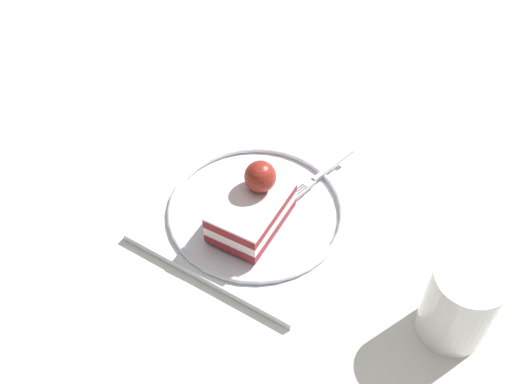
# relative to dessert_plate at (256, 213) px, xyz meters

# --- Properties ---
(ground_plane) EXTENTS (2.40, 2.40, 0.00)m
(ground_plane) POSITION_rel_dessert_plate_xyz_m (-0.01, -0.01, -0.01)
(ground_plane) COLOR silver
(dessert_plate) EXTENTS (0.25, 0.25, 0.02)m
(dessert_plate) POSITION_rel_dessert_plate_xyz_m (0.00, 0.00, 0.00)
(dessert_plate) COLOR white
(dessert_plate) RESTS_ON ground_plane
(cake_slice) EXTENTS (0.11, 0.07, 0.08)m
(cake_slice) POSITION_rel_dessert_plate_xyz_m (-0.02, -0.01, 0.04)
(cake_slice) COLOR maroon
(cake_slice) RESTS_ON dessert_plate
(fork) EXTENTS (0.13, 0.04, 0.00)m
(fork) POSITION_rel_dessert_plate_xyz_m (0.09, -0.05, 0.01)
(fork) COLOR silver
(fork) RESTS_ON dessert_plate
(drink_glass_far) EXTENTS (0.08, 0.08, 0.10)m
(drink_glass_far) POSITION_rel_dessert_plate_xyz_m (-0.04, -0.27, 0.04)
(drink_glass_far) COLOR white
(drink_glass_far) RESTS_ON ground_plane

